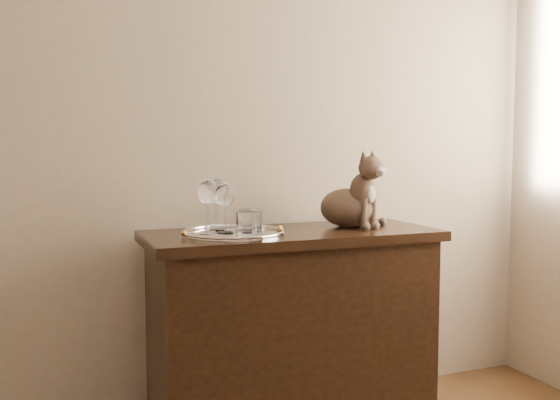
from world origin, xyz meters
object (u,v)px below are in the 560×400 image
Objects in this scene: tumbler_b at (247,224)px; sideboard at (292,332)px; tumbler_a at (250,222)px; wine_glass_d at (225,208)px; tray at (233,234)px; wine_glass_b at (216,204)px; wine_glass_a at (208,206)px; tumbler_c at (253,221)px; cat at (348,189)px.

sideboard is at bearing 30.49° from tumbler_b.
tumbler_a is at bearing -158.38° from sideboard.
wine_glass_d is 2.15× the size of tumbler_b.
tumbler_a is at bearing 60.91° from tumbler_b.
sideboard is 0.50m from tray.
wine_glass_b is at bearing 165.59° from sideboard.
sideboard is 12.34× the size of tumbler_a.
wine_glass_a reaches higher than tumbler_c.
wine_glass_a is 0.63m from cat.
cat reaches higher than wine_glass_a.
tray is 0.11m from tumbler_c.
tumbler_c is (-0.17, -0.00, 0.47)m from sideboard.
sideboard is 0.65m from cat.
wine_glass_b is 2.26× the size of tumbler_b.
wine_glass_a is 0.19m from tumbler_c.
tumbler_b reaches higher than sideboard.
cat reaches higher than wine_glass_d.
wine_glass_b is at bearing 94.65° from wine_glass_d.
tumbler_c is (0.12, 0.02, -0.06)m from wine_glass_d.
tray is 4.86× the size of tumbler_c.
tumbler_a is 0.09m from tumbler_c.
tumbler_a is (0.14, -0.10, -0.06)m from wine_glass_a.
cat reaches higher than wine_glass_b.
sideboard is 3.00× the size of tray.
sideboard is 12.97× the size of tumbler_b.
tumbler_b is at bearing -80.30° from tray.
cat is (0.48, 0.12, 0.11)m from tumbler_a.
wine_glass_a is at bearing 174.81° from tumbler_c.
sideboard is 0.55m from tumbler_b.
tumbler_a reaches higher than tumbler_b.
tumbler_c is at bearing 63.12° from tumbler_b.
wine_glass_d reaches higher than tumbler_a.
wine_glass_a is at bearing 153.13° from tray.
wine_glass_b is at bearing 119.65° from tumbler_a.
tray is 0.09m from tumbler_a.
wine_glass_d is 0.14m from tumbler_c.
tumbler_a is at bearing -60.35° from wine_glass_b.
tumbler_a is at bearing -34.51° from wine_glass_a.
cat is (0.44, 0.04, 0.12)m from tumbler_c.
sideboard is at bearing 21.62° from tumbler_a.
sideboard is 14.59× the size of tumbler_c.
cat is at bearing 6.07° from wine_glass_d.
sideboard is 6.03× the size of wine_glass_d.
wine_glass_b is at bearing 104.73° from tumbler_b.
tumbler_b is at bearing -75.27° from wine_glass_b.
wine_glass_d is 2.42× the size of tumbler_c.
wine_glass_a reaches higher than wine_glass_b.
cat is at bearing 7.24° from tray.
tumbler_a reaches higher than tumbler_c.
wine_glass_a reaches higher than tumbler_b.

